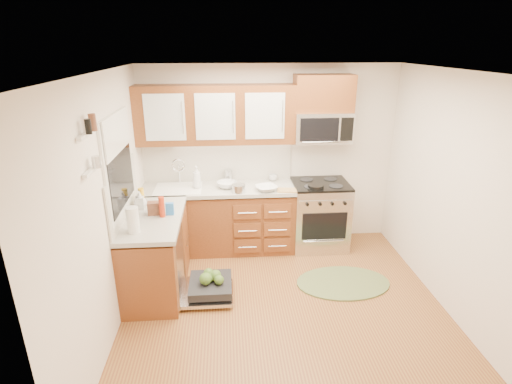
{
  "coord_description": "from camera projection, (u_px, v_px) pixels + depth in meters",
  "views": [
    {
      "loc": [
        -0.6,
        -3.63,
        2.74
      ],
      "look_at": [
        -0.26,
        0.85,
        1.06
      ],
      "focal_mm": 28.0,
      "sensor_mm": 36.0,
      "label": 1
    }
  ],
  "objects": [
    {
      "name": "floor",
      "position": [
        285.0,
        308.0,
        4.39
      ],
      "size": [
        3.5,
        3.5,
        0.0
      ],
      "primitive_type": "plane",
      "color": "brown",
      "rests_on": "ground"
    },
    {
      "name": "wall_front",
      "position": [
        334.0,
        316.0,
        2.32
      ],
      "size": [
        3.5,
        0.04,
        2.5
      ],
      "primitive_type": "cube",
      "color": "silver",
      "rests_on": "ground"
    },
    {
      "name": "soap_bottle_c",
      "position": [
        140.0,
        200.0,
        4.65
      ],
      "size": [
        0.17,
        0.17,
        0.19
      ],
      "primitive_type": "imported",
      "rotation": [
        0.0,
        0.0,
        0.19
      ],
      "color": "#999999",
      "rests_on": "countertop_left"
    },
    {
      "name": "base_cabinet_left",
      "position": [
        156.0,
        256.0,
        4.63
      ],
      "size": [
        0.6,
        1.25,
        0.85
      ],
      "primitive_type": "cube",
      "color": "#5A2A14",
      "rests_on": "ground"
    },
    {
      "name": "range",
      "position": [
        319.0,
        215.0,
        5.61
      ],
      "size": [
        0.76,
        0.64,
        0.95
      ],
      "primitive_type": null,
      "color": "silver",
      "rests_on": "ground"
    },
    {
      "name": "soap_bottle_b",
      "position": [
        140.0,
        200.0,
        4.63
      ],
      "size": [
        0.11,
        0.11,
        0.21
      ],
      "primitive_type": "imported",
      "rotation": [
        0.0,
        0.0,
        0.11
      ],
      "color": "#999999",
      "rests_on": "countertop_left"
    },
    {
      "name": "canister",
      "position": [
        228.0,
        176.0,
        5.54
      ],
      "size": [
        0.12,
        0.12,
        0.18
      ],
      "primitive_type": "cylinder",
      "rotation": [
        0.0,
        0.0,
        -0.08
      ],
      "color": "silver",
      "rests_on": "countertop_back"
    },
    {
      "name": "bowl_b",
      "position": [
        227.0,
        185.0,
        5.33
      ],
      "size": [
        0.27,
        0.27,
        0.08
      ],
      "primitive_type": "imported",
      "rotation": [
        0.0,
        0.0,
        -0.03
      ],
      "color": "#999999",
      "rests_on": "countertop_back"
    },
    {
      "name": "rug",
      "position": [
        343.0,
        283.0,
        4.85
      ],
      "size": [
        1.22,
        0.87,
        0.02
      ],
      "primitive_type": null,
      "rotation": [
        0.0,
        0.0,
        0.12
      ],
      "color": "#616D3E",
      "rests_on": "ground"
    },
    {
      "name": "stock_pot",
      "position": [
        238.0,
        188.0,
        5.16
      ],
      "size": [
        0.21,
        0.21,
        0.11
      ],
      "primitive_type": "cylinder",
      "rotation": [
        0.0,
        0.0,
        0.22
      ],
      "color": "silver",
      "rests_on": "countertop_back"
    },
    {
      "name": "wooden_box",
      "position": [
        154.0,
        208.0,
        4.49
      ],
      "size": [
        0.15,
        0.11,
        0.14
      ],
      "primitive_type": "cube",
      "rotation": [
        0.0,
        0.0,
        0.08
      ],
      "color": "brown",
      "rests_on": "countertop_left"
    },
    {
      "name": "red_bottle",
      "position": [
        162.0,
        207.0,
        4.41
      ],
      "size": [
        0.08,
        0.08,
        0.23
      ],
      "primitive_type": "cylinder",
      "rotation": [
        0.0,
        0.0,
        -0.25
      ],
      "color": "#B0290E",
      "rests_on": "countertop_left"
    },
    {
      "name": "sink",
      "position": [
        179.0,
        197.0,
        5.35
      ],
      "size": [
        0.62,
        0.5,
        0.26
      ],
      "primitive_type": null,
      "color": "white",
      "rests_on": "ground"
    },
    {
      "name": "cabinet_over_mw",
      "position": [
        324.0,
        93.0,
        5.17
      ],
      "size": [
        0.76,
        0.35,
        0.47
      ],
      "primitive_type": "cube",
      "color": "#5A2A14",
      "rests_on": "ground"
    },
    {
      "name": "skillet",
      "position": [
        316.0,
        186.0,
        5.26
      ],
      "size": [
        0.24,
        0.24,
        0.04
      ],
      "primitive_type": "cylinder",
      "rotation": [
        0.0,
        0.0,
        0.15
      ],
      "color": "black",
      "rests_on": "range"
    },
    {
      "name": "base_cabinet_back",
      "position": [
        219.0,
        221.0,
        5.55
      ],
      "size": [
        2.05,
        0.6,
        0.85
      ],
      "primitive_type": "cube",
      "color": "#5A2A14",
      "rests_on": "ground"
    },
    {
      "name": "upper_cabinets",
      "position": [
        216.0,
        115.0,
        5.16
      ],
      "size": [
        2.05,
        0.35,
        0.75
      ],
      "primitive_type": null,
      "color": "#5A2A14",
      "rests_on": "ground"
    },
    {
      "name": "wall_right",
      "position": [
        457.0,
        198.0,
        4.08
      ],
      "size": [
        0.04,
        3.5,
        2.5
      ],
      "primitive_type": "cube",
      "color": "silver",
      "rests_on": "ground"
    },
    {
      "name": "blue_carton",
      "position": [
        170.0,
        209.0,
        4.48
      ],
      "size": [
        0.09,
        0.05,
        0.14
      ],
      "primitive_type": "cube",
      "rotation": [
        0.0,
        0.0,
        0.01
      ],
      "color": "blue",
      "rests_on": "countertop_left"
    },
    {
      "name": "backsplash_back",
      "position": [
        217.0,
        161.0,
        5.54
      ],
      "size": [
        2.05,
        0.02,
        0.57
      ],
      "primitive_type": "cube",
      "color": "beige",
      "rests_on": "ground"
    },
    {
      "name": "wall_left",
      "position": [
        108.0,
        209.0,
        3.83
      ],
      "size": [
        0.04,
        3.5,
        2.5
      ],
      "primitive_type": "cube",
      "color": "silver",
      "rests_on": "ground"
    },
    {
      "name": "ceiling",
      "position": [
        292.0,
        72.0,
        3.52
      ],
      "size": [
        3.5,
        3.5,
        0.0
      ],
      "primitive_type": "plane",
      "rotation": [
        3.14,
        0.0,
        0.0
      ],
      "color": "white",
      "rests_on": "ground"
    },
    {
      "name": "bowl_a",
      "position": [
        266.0,
        188.0,
        5.22
      ],
      "size": [
        0.35,
        0.35,
        0.07
      ],
      "primitive_type": "imported",
      "rotation": [
        0.0,
        0.0,
        0.31
      ],
      "color": "#999999",
      "rests_on": "countertop_back"
    },
    {
      "name": "wall_back",
      "position": [
        269.0,
        157.0,
        5.59
      ],
      "size": [
        3.5,
        0.04,
        2.5
      ],
      "primitive_type": "cube",
      "color": "silver",
      "rests_on": "ground"
    },
    {
      "name": "mustard_bottle",
      "position": [
        141.0,
        197.0,
        4.73
      ],
      "size": [
        0.09,
        0.09,
        0.21
      ],
      "primitive_type": "cylinder",
      "rotation": [
        0.0,
        0.0,
        -0.35
      ],
      "color": "gold",
      "rests_on": "countertop_left"
    },
    {
      "name": "window",
      "position": [
        118.0,
        164.0,
        4.19
      ],
      "size": [
        0.03,
        1.05,
        1.05
      ],
      "primitive_type": null,
      "color": "white",
      "rests_on": "ground"
    },
    {
      "name": "backsplash_left",
      "position": [
        123.0,
        193.0,
        4.34
      ],
      "size": [
        0.02,
        1.25,
        0.57
      ],
      "primitive_type": "cube",
      "color": "beige",
      "rests_on": "ground"
    },
    {
      "name": "cup",
      "position": [
        273.0,
        178.0,
        5.6
      ],
      "size": [
        0.12,
        0.12,
        0.09
      ],
      "primitive_type": "imported",
      "rotation": [
        0.0,
        0.0,
        0.02
      ],
      "color": "#999999",
      "rests_on": "countertop_back"
    },
    {
      "name": "dishwasher",
      "position": [
        207.0,
        288.0,
        4.58
      ],
      "size": [
        0.7,
        0.6,
        0.2
      ],
      "primitive_type": null,
      "color": "silver",
      "rests_on": "ground"
    },
    {
      "name": "microwave",
      "position": [
        322.0,
        127.0,
        5.3
      ],
      "size": [
        0.76,
        0.38,
        0.4
      ],
      "primitive_type": null,
      "color": "silver",
      "rests_on": "ground"
    },
    {
      "name": "soap_bottle_a",
      "position": [
        197.0,
        177.0,
        5.28
      ],
      "size": [
        0.14,
        0.15,
        0.3
      ],
      "primitive_type": "imported",
      "rotation": [
        0.0,
        0.0,
        0.29
      ],
      "color": "#999999",
      "rests_on": "countertop_back"
    },
    {
      "name": "shelf_lower",
      "position": [
        92.0,
        169.0,
        3.33
      ],
      "size": [
        0.04,
        0.4,
        0.03
      ],
      "primitive_type": "cube",
      "color": "white",
      "rests_on": "ground"
    },
    {
      "name": "countertop_left",
      "position": [
        153.0,
        218.0,
        4.47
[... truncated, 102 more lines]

